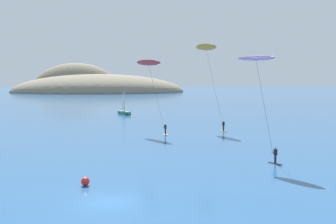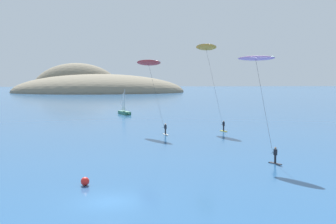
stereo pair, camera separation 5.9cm
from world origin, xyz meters
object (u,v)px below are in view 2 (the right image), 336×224
kitesurfer_red (149,67)px  kitesurfer_pink (258,68)px  sailboat_near (125,112)px  kitesurfer_orange (207,52)px  marker_buoy (85,181)px

kitesurfer_red → kitesurfer_pink: (10.34, -22.94, -0.45)m
sailboat_near → kitesurfer_red: 31.69m
sailboat_near → kitesurfer_red: kitesurfer_red is taller
kitesurfer_pink → sailboat_near: bearing=105.7°
kitesurfer_red → kitesurfer_orange: (9.80, 4.11, 2.62)m
kitesurfer_orange → kitesurfer_red: bearing=-157.3°
kitesurfer_red → marker_buoy: kitesurfer_red is taller
sailboat_near → kitesurfer_orange: kitesurfer_orange is taller
kitesurfer_orange → kitesurfer_pink: 27.23m
kitesurfer_orange → marker_buoy: 41.57m
kitesurfer_red → marker_buoy: size_ratio=16.28×
kitesurfer_red → kitesurfer_orange: bearing=22.7°
kitesurfer_pink → kitesurfer_orange: bearing=91.2°
kitesurfer_red → marker_buoy: 34.14m
kitesurfer_red → kitesurfer_pink: kitesurfer_red is taller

